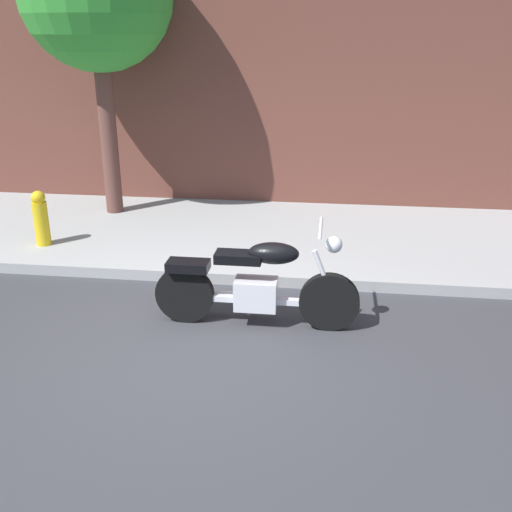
{
  "coord_description": "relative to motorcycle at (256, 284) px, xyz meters",
  "views": [
    {
      "loc": [
        1.25,
        -4.91,
        2.97
      ],
      "look_at": [
        0.54,
        0.68,
        0.79
      ],
      "focal_mm": 41.69,
      "sensor_mm": 36.0,
      "label": 1
    }
  ],
  "objects": [
    {
      "name": "sidewalk",
      "position": [
        -0.53,
        2.63,
        -0.4
      ],
      "size": [
        21.7,
        3.29,
        0.14
      ],
      "primitive_type": "cube",
      "color": "#9F9F9F",
      "rests_on": "ground"
    },
    {
      "name": "motorcycle",
      "position": [
        0.0,
        0.0,
        0.0
      ],
      "size": [
        2.15,
        0.7,
        1.12
      ],
      "color": "black",
      "rests_on": "ground"
    },
    {
      "name": "ground_plane",
      "position": [
        -0.53,
        -0.69,
        -0.47
      ],
      "size": [
        60.0,
        60.0,
        0.0
      ],
      "primitive_type": "plane",
      "color": "#38383D"
    },
    {
      "name": "fire_hydrant",
      "position": [
        -3.18,
        1.72,
        -0.01
      ],
      "size": [
        0.2,
        0.2,
        0.91
      ],
      "color": "gold",
      "rests_on": "ground"
    }
  ]
}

